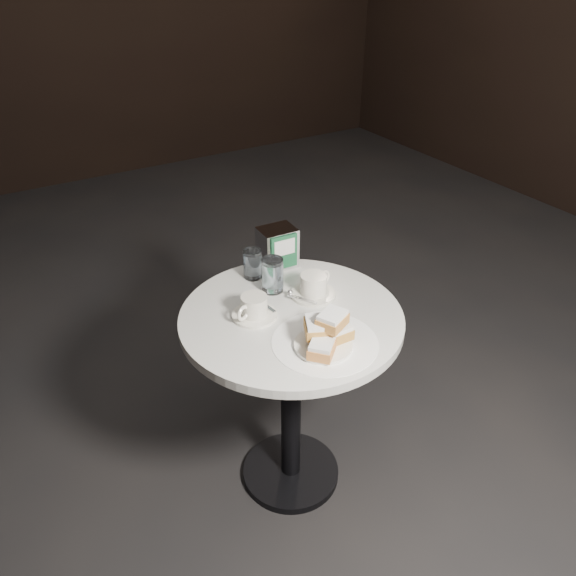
# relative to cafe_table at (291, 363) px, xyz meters

# --- Properties ---
(ground) EXTENTS (7.00, 7.00, 0.00)m
(ground) POSITION_rel_cafe_table_xyz_m (0.00, 0.00, -0.55)
(ground) COLOR black
(ground) RESTS_ON ground
(cafe_table) EXTENTS (0.70, 0.70, 0.74)m
(cafe_table) POSITION_rel_cafe_table_xyz_m (0.00, 0.00, 0.00)
(cafe_table) COLOR black
(cafe_table) RESTS_ON ground
(sugar_spill) EXTENTS (0.40, 0.40, 0.00)m
(sugar_spill) POSITION_rel_cafe_table_xyz_m (0.01, -0.17, 0.20)
(sugar_spill) COLOR white
(sugar_spill) RESTS_ON cafe_table
(beignet_plate) EXTENTS (0.22, 0.22, 0.11)m
(beignet_plate) POSITION_rel_cafe_table_xyz_m (-0.00, -0.19, 0.24)
(beignet_plate) COLOR white
(beignet_plate) RESTS_ON cafe_table
(coffee_cup_left) EXTENTS (0.18, 0.18, 0.07)m
(coffee_cup_left) POSITION_rel_cafe_table_xyz_m (-0.11, 0.05, 0.23)
(coffee_cup_left) COLOR white
(coffee_cup_left) RESTS_ON cafe_table
(coffee_cup_right) EXTENTS (0.18, 0.18, 0.08)m
(coffee_cup_right) POSITION_rel_cafe_table_xyz_m (0.12, 0.05, 0.23)
(coffee_cup_right) COLOR beige
(coffee_cup_right) RESTS_ON cafe_table
(water_glass_left) EXTENTS (0.06, 0.06, 0.10)m
(water_glass_left) POSITION_rel_cafe_table_xyz_m (0.00, 0.26, 0.25)
(water_glass_left) COLOR silver
(water_glass_left) RESTS_ON cafe_table
(water_glass_right) EXTENTS (0.08, 0.08, 0.12)m
(water_glass_right) POSITION_rel_cafe_table_xyz_m (0.02, 0.15, 0.25)
(water_glass_right) COLOR white
(water_glass_right) RESTS_ON cafe_table
(napkin_dispenser) EXTENTS (0.13, 0.11, 0.14)m
(napkin_dispenser) POSITION_rel_cafe_table_xyz_m (0.12, 0.28, 0.27)
(napkin_dispenser) COLOR silver
(napkin_dispenser) RESTS_ON cafe_table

